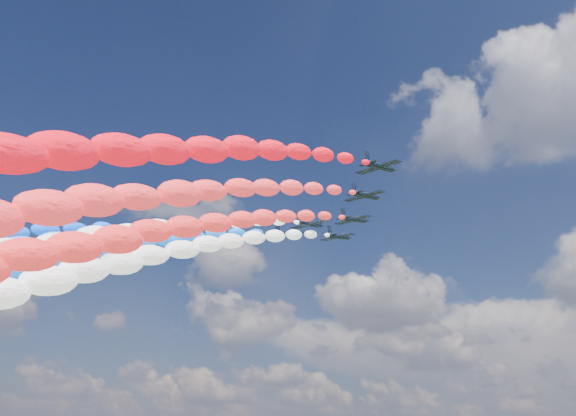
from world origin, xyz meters
The scene contains 15 objects.
jet_0 centered at (-30.21, -7.15, 109.36)m, with size 9.48×12.71×2.80m, color black, non-canonical shape.
jet_1 centered at (-21.32, 4.03, 109.36)m, with size 9.48×12.71×2.80m, color black, non-canonical shape.
trail_1 centered at (-21.32, -46.71, 91.46)m, with size 5.80×96.73×39.56m, color blue, non-canonical shape.
jet_2 centered at (-8.93, 15.21, 109.36)m, with size 9.48×12.71×2.80m, color black, non-canonical shape.
trail_2 centered at (-8.93, -35.54, 91.46)m, with size 5.80×96.73×39.56m, color blue, non-canonical shape.
jet_3 centered at (0.63, 11.95, 109.36)m, with size 9.48×12.71×2.80m, color black, non-canonical shape.
trail_3 centered at (0.63, -38.80, 91.46)m, with size 5.80×96.73×39.56m, color white, non-canonical shape.
jet_4 centered at (0.62, 24.53, 109.36)m, with size 9.48×12.71×2.80m, color black, non-canonical shape.
trail_4 centered at (0.62, -26.22, 91.46)m, with size 5.80×96.73×39.56m, color white, non-canonical shape.
jet_5 centered at (11.08, 15.78, 109.36)m, with size 9.48×12.71×2.80m, color black, non-canonical shape.
trail_5 centered at (11.08, -34.97, 91.46)m, with size 5.80×96.73×39.56m, color red, non-canonical shape.
jet_6 centered at (21.71, 4.20, 109.36)m, with size 9.48×12.71×2.80m, color black, non-canonical shape.
trail_6 centered at (21.71, -46.55, 91.46)m, with size 5.80×96.73×39.56m, color red, non-canonical shape.
jet_7 centered at (32.24, -7.22, 109.36)m, with size 9.48×12.71×2.80m, color black, non-canonical shape.
trail_7 centered at (32.24, -57.97, 91.46)m, with size 5.80×96.73×39.56m, color red, non-canonical shape.
Camera 1 is at (92.91, -112.25, 55.59)m, focal length 41.41 mm.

